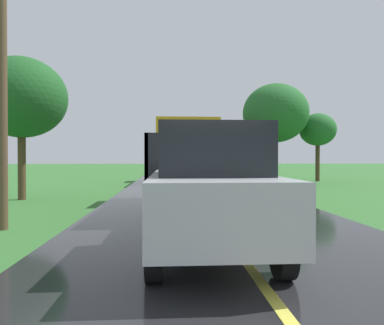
{
  "coord_description": "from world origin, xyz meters",
  "views": [
    {
      "loc": [
        -1.07,
        -0.02,
        1.53
      ],
      "look_at": [
        -0.35,
        11.29,
        1.4
      ],
      "focal_mm": 33.61,
      "sensor_mm": 36.0,
      "label": 1
    }
  ],
  "objects_px": {
    "following_car": "(208,189)",
    "utility_pole_roadside": "(2,35)",
    "roadside_tree_mid_right": "(318,130)",
    "roadside_tree_far_left": "(275,113)",
    "banana_truck_near": "(188,160)",
    "roadside_tree_near_left": "(21,98)",
    "banana_truck_far": "(174,159)"
  },
  "relations": [
    {
      "from": "roadside_tree_far_left",
      "to": "utility_pole_roadside",
      "type": "bearing_deg",
      "value": -125.07
    },
    {
      "from": "banana_truck_far",
      "to": "following_car",
      "type": "height_order",
      "value": "banana_truck_far"
    },
    {
      "from": "banana_truck_near",
      "to": "banana_truck_far",
      "type": "distance_m",
      "value": 11.35
    },
    {
      "from": "banana_truck_near",
      "to": "utility_pole_roadside",
      "type": "relative_size",
      "value": 0.76
    },
    {
      "from": "roadside_tree_near_left",
      "to": "following_car",
      "type": "height_order",
      "value": "roadside_tree_near_left"
    },
    {
      "from": "roadside_tree_near_left",
      "to": "roadside_tree_far_left",
      "type": "distance_m",
      "value": 15.28
    },
    {
      "from": "banana_truck_far",
      "to": "roadside_tree_mid_right",
      "type": "height_order",
      "value": "roadside_tree_mid_right"
    },
    {
      "from": "roadside_tree_mid_right",
      "to": "roadside_tree_near_left",
      "type": "bearing_deg",
      "value": -147.44
    },
    {
      "from": "following_car",
      "to": "roadside_tree_far_left",
      "type": "bearing_deg",
      "value": 70.19
    },
    {
      "from": "banana_truck_near",
      "to": "roadside_tree_far_left",
      "type": "height_order",
      "value": "roadside_tree_far_left"
    },
    {
      "from": "roadside_tree_near_left",
      "to": "following_car",
      "type": "xyz_separation_m",
      "value": [
        6.04,
        -8.2,
        -2.69
      ]
    },
    {
      "from": "roadside_tree_near_left",
      "to": "following_car",
      "type": "bearing_deg",
      "value": -53.61
    },
    {
      "from": "banana_truck_near",
      "to": "roadside_tree_near_left",
      "type": "distance_m",
      "value": 6.82
    },
    {
      "from": "roadside_tree_far_left",
      "to": "following_car",
      "type": "height_order",
      "value": "roadside_tree_far_left"
    },
    {
      "from": "following_car",
      "to": "roadside_tree_near_left",
      "type": "bearing_deg",
      "value": 126.39
    },
    {
      "from": "roadside_tree_mid_right",
      "to": "utility_pole_roadside",
      "type": "bearing_deg",
      "value": -130.98
    },
    {
      "from": "following_car",
      "to": "utility_pole_roadside",
      "type": "bearing_deg",
      "value": 149.09
    },
    {
      "from": "utility_pole_roadside",
      "to": "roadside_tree_far_left",
      "type": "height_order",
      "value": "utility_pole_roadside"
    },
    {
      "from": "roadside_tree_near_left",
      "to": "roadside_tree_mid_right",
      "type": "relative_size",
      "value": 1.16
    },
    {
      "from": "utility_pole_roadside",
      "to": "roadside_tree_far_left",
      "type": "relative_size",
      "value": 1.21
    },
    {
      "from": "roadside_tree_near_left",
      "to": "roadside_tree_mid_right",
      "type": "bearing_deg",
      "value": 32.56
    },
    {
      "from": "roadside_tree_mid_right",
      "to": "roadside_tree_far_left",
      "type": "bearing_deg",
      "value": -166.78
    },
    {
      "from": "banana_truck_near",
      "to": "following_car",
      "type": "bearing_deg",
      "value": -90.14
    },
    {
      "from": "utility_pole_roadside",
      "to": "roadside_tree_near_left",
      "type": "height_order",
      "value": "utility_pole_roadside"
    },
    {
      "from": "banana_truck_far",
      "to": "utility_pole_roadside",
      "type": "xyz_separation_m",
      "value": [
        -3.87,
        -14.9,
        2.71
      ]
    },
    {
      "from": "utility_pole_roadside",
      "to": "following_car",
      "type": "distance_m",
      "value": 5.75
    },
    {
      "from": "roadside_tree_far_left",
      "to": "following_car",
      "type": "bearing_deg",
      "value": -109.81
    },
    {
      "from": "roadside_tree_near_left",
      "to": "following_car",
      "type": "distance_m",
      "value": 10.53
    },
    {
      "from": "roadside_tree_near_left",
      "to": "roadside_tree_far_left",
      "type": "bearing_deg",
      "value": 36.52
    },
    {
      "from": "roadside_tree_far_left",
      "to": "banana_truck_near",
      "type": "bearing_deg",
      "value": -118.93
    },
    {
      "from": "roadside_tree_mid_right",
      "to": "following_car",
      "type": "xyz_separation_m",
      "value": [
        -9.32,
        -18.01,
        -2.35
      ]
    },
    {
      "from": "banana_truck_near",
      "to": "roadside_tree_mid_right",
      "type": "bearing_deg",
      "value": 52.12
    }
  ]
}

